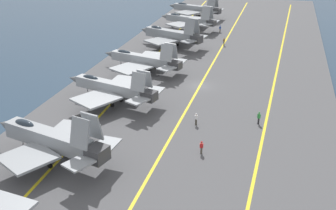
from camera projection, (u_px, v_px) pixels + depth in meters
ground_plane at (200, 88)px, 69.73m from camera, size 2000.00×2000.00×0.00m
carrier_deck at (200, 87)px, 69.65m from camera, size 177.58×42.42×0.40m
deck_stripe_foul_line at (272, 93)px, 66.75m from camera, size 159.76×5.14×0.01m
deck_stripe_centerline at (200, 86)px, 69.57m from camera, size 159.82×0.36×0.01m
deck_stripe_edge_line at (133, 79)px, 72.39m from camera, size 159.77×4.74×0.01m
parked_jet_third at (50, 139)px, 46.76m from camera, size 12.61×15.97×6.93m
parked_jet_fourth at (112, 88)px, 61.85m from camera, size 13.59×15.89×5.96m
parked_jet_fifth at (143, 60)px, 75.45m from camera, size 14.01×16.12×5.84m
parked_jet_sixth at (171, 35)px, 90.10m from camera, size 13.40×15.88×6.71m
parked_jet_seventh at (189, 20)px, 104.33m from camera, size 13.26×15.80×6.34m
parked_jet_eighth at (195, 8)px, 117.06m from camera, size 13.65×16.38×6.75m
crew_white_vest at (196, 118)px, 55.89m from camera, size 0.35×0.44×1.72m
crew_brown_vest at (224, 41)px, 91.56m from camera, size 0.45×0.46×1.78m
crew_green_vest at (259, 117)px, 56.14m from camera, size 0.45×0.45×1.76m
crew_blue_vest at (220, 29)px, 102.53m from camera, size 0.39×0.45×1.71m
crew_red_vest at (201, 147)px, 48.95m from camera, size 0.26×0.38×1.65m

